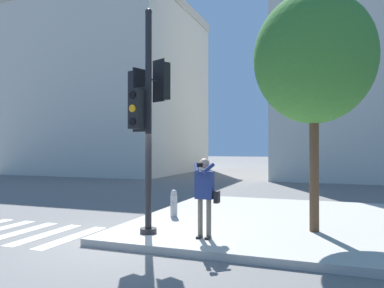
{
  "coord_description": "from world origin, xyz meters",
  "views": [
    {
      "loc": [
        4.66,
        -7.38,
        2.18
      ],
      "look_at": [
        1.67,
        0.72,
        2.26
      ],
      "focal_mm": 35.0,
      "sensor_mm": 36.0,
      "label": 1
    }
  ],
  "objects": [
    {
      "name": "street_tree",
      "position": [
        4.31,
        2.05,
        4.32
      ],
      "size": [
        2.87,
        2.87,
        5.74
      ],
      "color": "brown",
      "rests_on": "sidewalk_corner"
    },
    {
      "name": "building_left",
      "position": [
        -13.54,
        21.78,
        7.29
      ],
      "size": [
        13.69,
        13.4,
        14.55
      ],
      "color": "beige",
      "rests_on": "ground_plane"
    },
    {
      "name": "sidewalk_corner",
      "position": [
        3.5,
        3.5,
        0.08
      ],
      "size": [
        8.0,
        8.0,
        0.17
      ],
      "color": "#ADA89E",
      "rests_on": "ground_plane"
    },
    {
      "name": "ground_plane",
      "position": [
        0.0,
        0.0,
        0.0
      ],
      "size": [
        160.0,
        160.0,
        0.0
      ],
      "primitive_type": "plane",
      "color": "slate"
    },
    {
      "name": "building_right",
      "position": [
        7.69,
        22.9,
        10.84
      ],
      "size": [
        13.62,
        12.9,
        21.65
      ],
      "color": "beige",
      "rests_on": "ground_plane"
    },
    {
      "name": "traffic_signal_pole",
      "position": [
        0.59,
        0.52,
        3.13
      ],
      "size": [
        0.96,
        1.16,
        5.29
      ],
      "color": "black",
      "rests_on": "sidewalk_corner"
    },
    {
      "name": "fire_hydrant",
      "position": [
        0.4,
        2.63,
        0.55
      ],
      "size": [
        0.2,
        0.26,
        0.78
      ],
      "color": "#99999E",
      "rests_on": "sidewalk_corner"
    },
    {
      "name": "person_photographer",
      "position": [
        2.05,
        0.53,
        1.23
      ],
      "size": [
        0.58,
        0.54,
        1.77
      ],
      "color": "black",
      "rests_on": "sidewalk_corner"
    }
  ]
}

